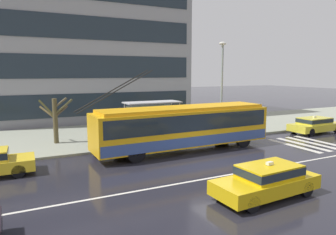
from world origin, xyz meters
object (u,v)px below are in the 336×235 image
Objects in this scene: taxi_ahead_of_bus at (315,124)px; taxi_oncoming_near at (267,179)px; pedestrian_waiting_by_pole at (120,131)px; street_lamp at (222,81)px; street_tree_bare at (55,117)px; trolleybus at (184,126)px; pedestrian_at_shelter at (94,129)px; pedestrian_approaching_curb at (216,114)px; pedestrian_walking_past at (178,117)px; bus_shelter at (151,111)px.

taxi_oncoming_near is (-12.95, -8.14, -0.00)m from taxi_ahead_of_bus.
taxi_ahead_of_bus is 2.83× the size of pedestrian_waiting_by_pole.
street_lamp is 2.24× the size of street_tree_bare.
taxi_oncoming_near is 1.44× the size of street_tree_bare.
pedestrian_waiting_by_pole is 0.53× the size of street_tree_bare.
trolleybus is 6.33m from pedestrian_at_shelter.
pedestrian_waiting_by_pole is 4.57m from street_tree_bare.
pedestrian_approaching_curb is 0.99× the size of pedestrian_walking_past.
taxi_ahead_of_bus is at bearing -12.86° from pedestrian_at_shelter.
pedestrian_approaching_curb is at bearing 65.08° from taxi_oncoming_near.
pedestrian_at_shelter is (-17.05, 3.89, 0.38)m from taxi_ahead_of_bus.
bus_shelter reaches higher than pedestrian_waiting_by_pole.
pedestrian_at_shelter is at bearing 126.36° from pedestrian_waiting_by_pole.
pedestrian_waiting_by_pole reaches higher than pedestrian_at_shelter.
trolleybus is at bearing -41.53° from pedestrian_at_shelter.
pedestrian_walking_past reaches higher than pedestrian_at_shelter.
pedestrian_waiting_by_pole is at bearing -153.85° from bus_shelter.
pedestrian_approaching_curb reaches higher than pedestrian_at_shelter.
pedestrian_walking_past is 8.36m from street_tree_bare.
pedestrian_at_shelter is 0.82× the size of pedestrian_approaching_curb.
street_tree_bare is at bearing 167.76° from street_lamp.
trolleybus reaches higher than taxi_ahead_of_bus.
street_tree_bare is (-3.66, 2.63, 0.79)m from pedestrian_waiting_by_pole.
trolleybus is at bearing -35.43° from street_tree_bare.
pedestrian_walking_past is 0.64× the size of street_tree_bare.
pedestrian_at_shelter is (-4.09, 0.43, -1.03)m from bus_shelter.
pedestrian_walking_past is (-3.38, -0.21, -0.01)m from pedestrian_approaching_curb.
trolleybus is 6.32× the size of pedestrian_approaching_curb.
street_lamp is at bearing 63.23° from taxi_oncoming_near.
street_tree_bare is (-19.39, 4.74, 1.20)m from taxi_ahead_of_bus.
trolleybus is at bearing -151.47° from street_lamp.
pedestrian_approaching_curb is (4.94, -1.02, -0.39)m from bus_shelter.
taxi_ahead_of_bus is 20.00m from street_tree_bare.
street_lamp is (3.69, -0.03, 2.53)m from pedestrian_walking_past.
bus_shelter is at bearing 166.49° from street_lamp.
pedestrian_at_shelter is (-4.73, 4.19, -0.45)m from trolleybus.
pedestrian_waiting_by_pole is (-3.41, 2.40, -0.42)m from trolleybus.
street_tree_bare is (-6.42, 1.27, -0.21)m from bus_shelter.
taxi_oncoming_near is 2.70× the size of pedestrian_waiting_by_pole.
pedestrian_waiting_by_pole is (1.32, -1.79, 0.03)m from pedestrian_at_shelter.
street_lamp is (0.30, -0.24, 2.52)m from pedestrian_approaching_curb.
street_tree_bare is (-7.98, 2.50, 0.19)m from pedestrian_walking_past.
trolleybus is 12.36m from taxi_ahead_of_bus.
pedestrian_approaching_curb is at bearing 3.53° from pedestrian_walking_past.
pedestrian_approaching_curb is 3.39m from pedestrian_walking_past.
pedestrian_walking_past is at bearing 1.67° from pedestrian_waiting_by_pole.
pedestrian_at_shelter is at bearing 163.55° from pedestrian_walking_past.
bus_shelter is 1.29× the size of street_tree_bare.
trolleybus is 3.08× the size of bus_shelter.
trolleybus is 5.89m from street_lamp.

